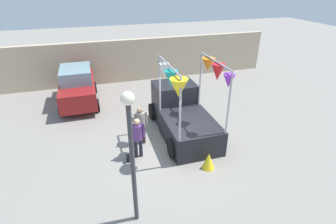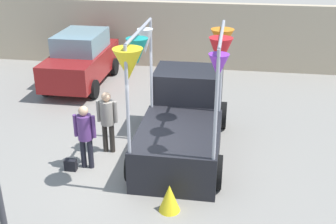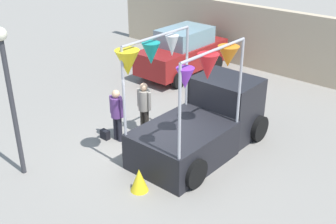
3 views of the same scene
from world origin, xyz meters
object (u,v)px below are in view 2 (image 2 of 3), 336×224
object	(u,v)px
vendor_truck	(184,116)
person_vendor	(107,117)
parked_car	(81,59)
folded_kite_bundle_sunflower	(169,198)
handbag	(71,165)
person_customer	(85,131)

from	to	relation	value
vendor_truck	person_vendor	bearing A→B (deg)	-164.75
parked_car	folded_kite_bundle_sunflower	size ratio (longest dim) A/B	6.67
vendor_truck	parked_car	bearing A→B (deg)	134.95
vendor_truck	parked_car	world-z (taller)	vendor_truck
person_vendor	folded_kite_bundle_sunflower	world-z (taller)	person_vendor
person_vendor	handbag	bearing A→B (deg)	-121.96
parked_car	person_customer	size ratio (longest dim) A/B	2.51
parked_car	person_vendor	xyz separation A→B (m)	(2.35, -4.72, 0.03)
folded_kite_bundle_sunflower	vendor_truck	bearing A→B (deg)	91.02
vendor_truck	folded_kite_bundle_sunflower	xyz separation A→B (m)	(0.05, -2.69, -0.61)
handbag	folded_kite_bundle_sunflower	size ratio (longest dim) A/B	0.47
folded_kite_bundle_sunflower	parked_car	bearing A→B (deg)	121.65
vendor_truck	person_customer	xyz separation A→B (m)	(-2.14, -1.33, 0.05)
parked_car	person_vendor	distance (m)	5.27
parked_car	folded_kite_bundle_sunflower	xyz separation A→B (m)	(4.25, -6.90, -0.64)
vendor_truck	person_vendor	world-z (taller)	vendor_truck
person_vendor	vendor_truck	bearing A→B (deg)	15.25
parked_car	handbag	world-z (taller)	parked_car
handbag	folded_kite_bundle_sunflower	distance (m)	2.80
person_customer	person_vendor	xyz separation A→B (m)	(0.29, 0.83, 0.02)
folded_kite_bundle_sunflower	person_customer	bearing A→B (deg)	148.24
vendor_truck	folded_kite_bundle_sunflower	distance (m)	2.76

